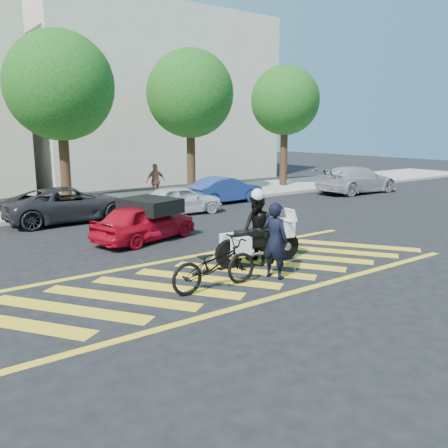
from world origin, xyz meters
TOP-DOWN VIEW (x-y plane):
  - ground at (0.00, 0.00)m, footprint 90.00×90.00m
  - sidewalk at (0.00, 12.00)m, footprint 60.00×5.00m
  - crosswalk at (-0.04, 0.00)m, footprint 12.33×4.00m
  - building_right at (9.00, 21.00)m, footprint 16.00×8.00m
  - tree_center at (0.13, 12.06)m, footprint 4.60×4.60m
  - tree_right at (6.63, 12.06)m, footprint 4.40×4.40m
  - tree_far_right at (13.13, 12.06)m, footprint 4.00×4.00m
  - officer_bike at (0.75, -0.87)m, footprint 0.60×0.76m
  - bicycle at (-0.88, -0.71)m, footprint 2.16×0.80m
  - police_motorcycle at (1.16, 0.27)m, footprint 2.50×0.88m
  - officer_moto at (1.15, 0.27)m, footprint 0.80×0.97m
  - red_convertible at (-0.02, 4.37)m, footprint 3.83×2.39m
  - parked_mid_left at (-0.90, 8.93)m, footprint 4.79×2.26m
  - parked_mid_right at (3.32, 7.80)m, footprint 3.62×1.62m
  - parked_right at (6.65, 9.20)m, footprint 3.82×1.48m
  - parked_far_right at (14.58, 7.80)m, footprint 5.11×2.22m
  - pedestrian_right at (4.23, 11.64)m, footprint 1.00×0.45m

SIDE VIEW (x-z plane):
  - ground at x=0.00m, z-range 0.00..0.00m
  - crosswalk at x=-0.04m, z-range 0.00..0.01m
  - sidewalk at x=0.00m, z-range 0.00..0.15m
  - bicycle at x=-0.88m, z-range 0.00..1.13m
  - police_motorcycle at x=1.16m, z-range 0.05..1.15m
  - parked_mid_right at x=3.32m, z-range 0.00..1.21m
  - red_convertible at x=-0.02m, z-range 0.00..1.22m
  - parked_right at x=6.65m, z-range 0.00..1.24m
  - parked_mid_left at x=-0.90m, z-range 0.00..1.32m
  - parked_far_right at x=14.58m, z-range 0.00..1.46m
  - officer_bike at x=0.75m, z-range 0.00..1.82m
  - officer_moto at x=1.15m, z-range 0.00..1.84m
  - pedestrian_right at x=4.23m, z-range 0.15..1.82m
  - tree_far_right at x=13.13m, z-range 1.39..8.49m
  - tree_right at x=6.63m, z-range 1.34..8.75m
  - tree_center at x=0.13m, z-range 1.31..8.88m
  - building_right at x=9.00m, z-range 0.00..11.00m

